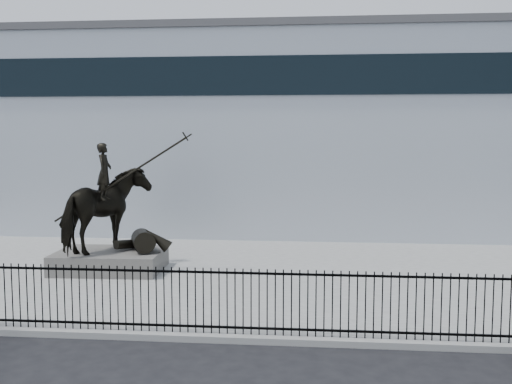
{
  "coord_description": "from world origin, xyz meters",
  "views": [
    {
      "loc": [
        2.81,
        -11.71,
        4.63
      ],
      "look_at": [
        1.06,
        6.0,
        2.9
      ],
      "focal_mm": 42.0,
      "sensor_mm": 36.0,
      "label": 1
    }
  ],
  "objects": [
    {
      "name": "ground",
      "position": [
        0.0,
        0.0,
        0.0
      ],
      "size": [
        120.0,
        120.0,
        0.0
      ],
      "primitive_type": "plane",
      "color": "black",
      "rests_on": "ground"
    },
    {
      "name": "plaza",
      "position": [
        0.0,
        7.0,
        0.07
      ],
      "size": [
        30.0,
        12.0,
        0.15
      ],
      "primitive_type": "cube",
      "color": "gray",
      "rests_on": "ground"
    },
    {
      "name": "building",
      "position": [
        0.0,
        20.0,
        4.5
      ],
      "size": [
        44.0,
        14.0,
        9.0
      ],
      "primitive_type": "cube",
      "color": "silver",
      "rests_on": "ground"
    },
    {
      "name": "picket_fence",
      "position": [
        0.0,
        1.25,
        0.9
      ],
      "size": [
        22.1,
        0.1,
        1.5
      ],
      "color": "black",
      "rests_on": "plaza"
    },
    {
      "name": "statue_plinth",
      "position": [
        -3.88,
        7.06,
        0.47
      ],
      "size": [
        3.51,
        2.47,
        0.64
      ],
      "primitive_type": "cube",
      "rotation": [
        0.0,
        0.0,
        0.03
      ],
      "color": "#514E4A",
      "rests_on": "plaza"
    },
    {
      "name": "equestrian_statue",
      "position": [
        -3.81,
        7.07,
        2.14
      ],
      "size": [
        4.4,
        2.79,
        3.73
      ],
      "rotation": [
        0.0,
        0.0,
        0.03
      ],
      "color": "black",
      "rests_on": "statue_plinth"
    }
  ]
}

